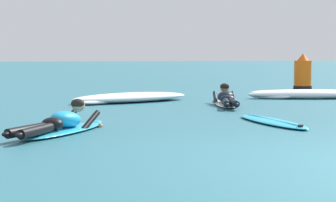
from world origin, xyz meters
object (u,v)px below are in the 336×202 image
(surfer_far, at_px, (226,100))
(channel_marker_buoy, at_px, (303,75))
(surfer_near, at_px, (61,124))
(drifting_surfboard, at_px, (273,122))

(surfer_far, xyz_separation_m, channel_marker_buoy, (3.96, 5.45, 0.35))
(surfer_near, height_order, channel_marker_buoy, channel_marker_buoy)
(surfer_near, xyz_separation_m, surfer_far, (3.65, 4.17, 0.01))
(surfer_near, xyz_separation_m, channel_marker_buoy, (7.61, 9.62, 0.35))
(surfer_near, distance_m, drifting_surfboard, 3.66)
(surfer_far, xyz_separation_m, drifting_surfboard, (-0.05, -3.47, -0.11))
(surfer_near, bearing_deg, channel_marker_buoy, 51.65)
(surfer_near, distance_m, surfer_far, 5.54)
(surfer_far, height_order, channel_marker_buoy, channel_marker_buoy)
(drifting_surfboard, bearing_deg, surfer_near, -169.13)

